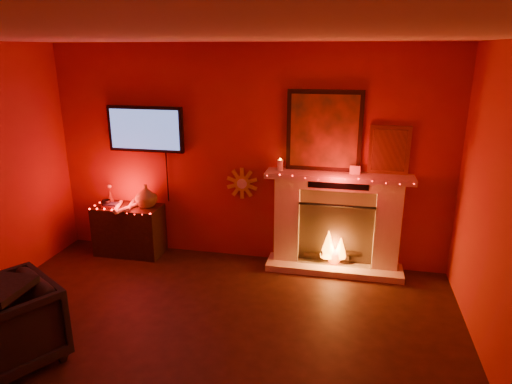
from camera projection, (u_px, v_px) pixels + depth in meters
room at (168, 231)px, 3.32m from camera, size 5.00×5.00×5.00m
fireplace at (336, 213)px, 5.51m from camera, size 1.72×0.40×2.18m
tv at (145, 129)px, 5.78m from camera, size 1.00×0.07×1.24m
sunburst_clock at (242, 183)px, 5.75m from camera, size 0.40×0.03×0.40m
console_table at (130, 226)px, 6.02m from camera, size 0.87×0.55×0.96m
armchair at (5, 327)px, 3.87m from camera, size 1.09×1.10×0.73m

